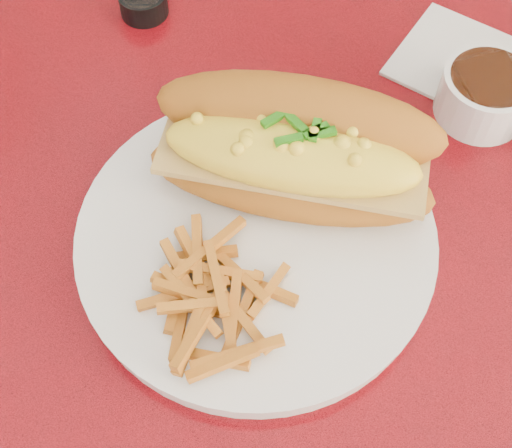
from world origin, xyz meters
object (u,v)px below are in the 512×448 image
(fork, at_px, (308,261))
(sauce_cup_left, at_px, (143,2))
(dinner_plate, at_px, (256,240))
(diner_table, at_px, (392,317))
(booth_bench_far, at_px, (473,37))
(gravy_ramekin, at_px, (485,93))
(mac_hoagie, at_px, (294,150))

(fork, height_order, sauce_cup_left, sauce_cup_left)
(dinner_plate, relative_size, sauce_cup_left, 7.54)
(fork, distance_m, sauce_cup_left, 0.37)
(diner_table, bearing_deg, booth_bench_far, 90.00)
(diner_table, height_order, dinner_plate, dinner_plate)
(booth_bench_far, height_order, gravy_ramekin, booth_bench_far)
(mac_hoagie, bearing_deg, gravy_ramekin, 39.70)
(booth_bench_far, distance_m, mac_hoagie, 0.98)
(mac_hoagie, height_order, gravy_ramekin, mac_hoagie)
(booth_bench_far, xyz_separation_m, mac_hoagie, (-0.13, -0.80, 0.55))
(diner_table, relative_size, gravy_ramekin, 10.96)
(mac_hoagie, bearing_deg, booth_bench_far, 71.60)
(diner_table, xyz_separation_m, mac_hoagie, (-0.13, 0.01, 0.23))
(dinner_plate, bearing_deg, diner_table, 22.16)
(diner_table, relative_size, mac_hoagie, 4.57)
(booth_bench_far, distance_m, gravy_ramekin, 0.82)
(booth_bench_far, bearing_deg, sauce_cup_left, -119.77)
(dinner_plate, height_order, fork, dinner_plate)
(diner_table, bearing_deg, fork, -143.65)
(booth_bench_far, relative_size, fork, 8.55)
(diner_table, xyz_separation_m, fork, (-0.09, -0.06, 0.18))
(dinner_plate, height_order, mac_hoagie, mac_hoagie)
(fork, bearing_deg, diner_table, -65.11)
(diner_table, relative_size, sauce_cup_left, 22.57)
(dinner_plate, height_order, gravy_ramekin, gravy_ramekin)
(gravy_ramekin, bearing_deg, diner_table, -94.88)
(fork, xyz_separation_m, gravy_ramekin, (0.10, 0.24, 0.00))
(booth_bench_far, distance_m, fork, 1.01)
(sauce_cup_left, bearing_deg, gravy_ramekin, -1.07)
(diner_table, relative_size, dinner_plate, 2.99)
(mac_hoagie, bearing_deg, fork, -69.94)
(dinner_plate, xyz_separation_m, fork, (0.05, -0.01, 0.01))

